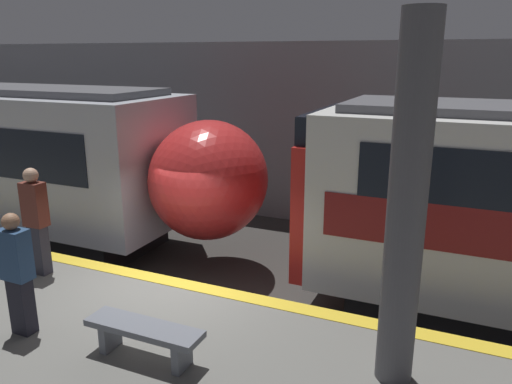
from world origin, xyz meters
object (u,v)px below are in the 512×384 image
Objects in this scene: person_waiting at (36,218)px; person_walking at (17,271)px; platform_bench at (144,333)px; support_pillar_near at (407,210)px.

person_waiting reaches higher than person_walking.
person_walking is 1.91m from platform_bench.
support_pillar_near is 6.00m from person_waiting.
person_walking reaches higher than platform_bench.
person_walking is (1.25, -1.48, -0.10)m from person_waiting.
platform_bench is at bearing -23.31° from person_waiting.
person_walking is at bearing -49.90° from person_waiting.
support_pillar_near reaches higher than person_waiting.
person_waiting is at bearing 175.51° from support_pillar_near.
support_pillar_near is 2.68× the size of platform_bench.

